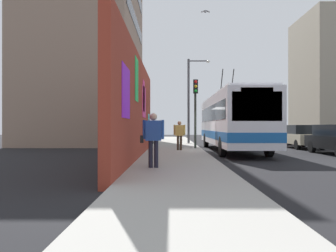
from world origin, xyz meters
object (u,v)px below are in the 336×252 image
Objects in this scene: parked_car_champagne at (301,136)px; traffic_light at (195,102)px; parked_car_red at (274,134)px; street_lamp at (191,95)px; pedestrian_midblock at (179,133)px; pedestrian_near_wall at (153,135)px; city_bus at (232,120)px.

traffic_light reaches higher than parked_car_champagne.
parked_car_champagne is 0.90× the size of parked_car_red.
street_lamp is at bearing 63.96° from parked_car_champagne.
pedestrian_midblock reaches higher than parked_car_red.
pedestrian_near_wall is (-17.65, 9.42, 0.36)m from parked_car_red.
parked_car_champagne is 0.66× the size of street_lamp.
traffic_light is (1.55, -1.01, 1.87)m from pedestrian_midblock.
city_bus is at bearing -67.70° from pedestrian_midblock.
pedestrian_near_wall reaches higher than pedestrian_midblock.
pedestrian_near_wall is 0.26× the size of street_lamp.
street_lamp is (15.38, -2.16, 2.79)m from pedestrian_near_wall.
pedestrian_near_wall is 7.90m from pedestrian_midblock.
traffic_light is 6.08m from street_lamp.
street_lamp is at bearing 107.41° from parked_car_red.
parked_car_champagne is 15.13m from pedestrian_near_wall.
city_bus is at bearing 117.50° from parked_car_champagne.
street_lamp is (-2.27, 7.25, 3.15)m from parked_car_red.
parked_car_red is at bearing -72.59° from street_lamp.
pedestrian_near_wall is at bearing 172.35° from pedestrian_midblock.
city_bus is 2.79× the size of traffic_light.
street_lamp is at bearing -0.91° from traffic_light.
city_bus is 6.67× the size of pedestrian_near_wall.
pedestrian_near_wall is at bearing 141.50° from parked_car_champagne.
pedestrian_near_wall is at bearing 167.59° from traffic_light.
city_bus reaches higher than pedestrian_near_wall.
parked_car_red is 0.72× the size of street_lamp.
pedestrian_near_wall is 9.77m from traffic_light.
street_lamp is at bearing 18.19° from city_bus.
parked_car_champagne is at bearing -116.04° from street_lamp.
city_bus reaches higher than parked_car_champagne.
city_bus reaches higher than pedestrian_midblock.
parked_car_champagne is 2.68× the size of pedestrian_midblock.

